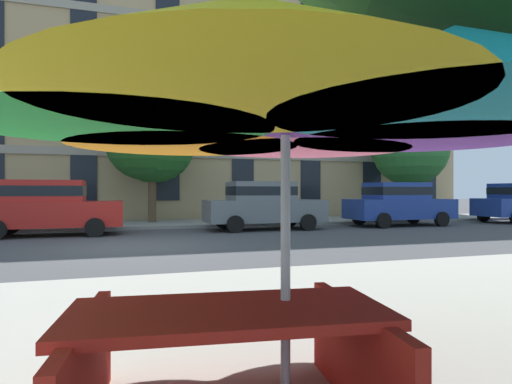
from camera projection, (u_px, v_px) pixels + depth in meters
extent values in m
plane|color=#424244|center=(133.00, 247.00, 11.01)|extent=(120.00, 120.00, 0.00)
cube|color=gray|center=(128.00, 225.00, 17.50)|extent=(56.00, 3.60, 0.12)
cube|color=tan|center=(125.00, 80.00, 25.29)|extent=(36.58, 12.00, 16.00)
cube|color=#9E937F|center=(127.00, 152.00, 19.55)|extent=(35.85, 0.08, 0.36)
cube|color=#9E937F|center=(127.00, 82.00, 19.54)|extent=(35.85, 0.08, 0.36)
cube|color=#9E937F|center=(127.00, 11.00, 19.53)|extent=(35.85, 0.08, 0.36)
cube|color=black|center=(84.00, 34.00, 18.99)|extent=(1.10, 0.06, 14.80)
cube|color=black|center=(168.00, 42.00, 20.10)|extent=(1.10, 0.06, 14.80)
cube|color=black|center=(243.00, 50.00, 21.20)|extent=(1.10, 0.06, 14.80)
cube|color=black|center=(311.00, 57.00, 22.31)|extent=(1.10, 0.06, 14.80)
cube|color=black|center=(372.00, 63.00, 23.42)|extent=(1.10, 0.06, 14.80)
cube|color=black|center=(428.00, 69.00, 24.52)|extent=(1.10, 0.06, 14.80)
cube|color=#B21E19|center=(51.00, 214.00, 13.81)|extent=(4.40, 1.76, 0.80)
cube|color=#B21E19|center=(46.00, 191.00, 13.76)|extent=(2.30, 1.55, 0.68)
cube|color=black|center=(46.00, 191.00, 13.76)|extent=(2.32, 1.57, 0.32)
cylinder|color=black|center=(98.00, 223.00, 15.06)|extent=(0.60, 0.22, 0.60)
cylinder|color=black|center=(95.00, 227.00, 13.38)|extent=(0.60, 0.22, 0.60)
cylinder|color=black|center=(10.00, 225.00, 14.24)|extent=(0.60, 0.22, 0.60)
cube|color=slate|center=(265.00, 211.00, 16.00)|extent=(4.40, 1.76, 0.80)
cube|color=slate|center=(261.00, 191.00, 15.95)|extent=(2.30, 1.55, 0.68)
cube|color=black|center=(261.00, 191.00, 15.95)|extent=(2.32, 1.57, 0.32)
cylinder|color=black|center=(290.00, 219.00, 17.25)|extent=(0.60, 0.22, 0.60)
cylinder|color=black|center=(308.00, 222.00, 15.57)|extent=(0.60, 0.22, 0.60)
cylinder|color=black|center=(223.00, 221.00, 16.43)|extent=(0.60, 0.22, 0.60)
cylinder|color=black|center=(235.00, 224.00, 14.75)|extent=(0.60, 0.22, 0.60)
cube|color=navy|center=(399.00, 209.00, 17.78)|extent=(4.40, 1.76, 0.80)
cube|color=navy|center=(396.00, 191.00, 17.73)|extent=(2.30, 1.55, 0.68)
cube|color=black|center=(396.00, 191.00, 17.73)|extent=(2.32, 1.57, 0.32)
cylinder|color=black|center=(413.00, 217.00, 19.03)|extent=(0.60, 0.22, 0.60)
cylinder|color=black|center=(442.00, 219.00, 17.36)|extent=(0.60, 0.22, 0.60)
cylinder|color=black|center=(359.00, 218.00, 18.21)|extent=(0.60, 0.22, 0.60)
cylinder|color=black|center=(383.00, 221.00, 16.53)|extent=(0.60, 0.22, 0.60)
cylinder|color=black|center=(484.00, 215.00, 20.22)|extent=(0.60, 0.22, 0.60)
cylinder|color=brown|center=(152.00, 198.00, 18.24)|extent=(0.34, 0.34, 2.26)
sphere|color=#236023|center=(159.00, 132.00, 18.02)|extent=(2.38, 2.38, 2.38)
sphere|color=#236023|center=(157.00, 147.00, 18.48)|extent=(2.68, 2.68, 2.68)
sphere|color=#236023|center=(145.00, 141.00, 18.05)|extent=(3.28, 3.28, 3.28)
sphere|color=#236023|center=(154.00, 141.00, 18.41)|extent=(3.57, 3.57, 3.57)
cylinder|color=#4C3823|center=(411.00, 195.00, 21.25)|extent=(0.46, 0.46, 2.44)
sphere|color=#2D702D|center=(410.00, 149.00, 21.18)|extent=(3.67, 3.67, 3.67)
sphere|color=#2D702D|center=(411.00, 146.00, 21.52)|extent=(3.48, 3.48, 3.48)
sphere|color=#2D702D|center=(408.00, 142.00, 21.36)|extent=(3.87, 3.87, 3.87)
cylinder|color=silver|center=(285.00, 246.00, 2.63)|extent=(0.06, 0.06, 2.19)
cone|color=#662D9E|center=(420.00, 110.00, 2.93)|extent=(1.73, 1.73, 0.42)
cone|color=#E5668C|center=(303.00, 125.00, 3.59)|extent=(1.73, 1.73, 0.42)
cone|color=orange|center=(185.00, 119.00, 3.29)|extent=(1.73, 1.73, 0.42)
cone|color=green|center=(116.00, 90.00, 2.33)|extent=(1.73, 1.73, 0.42)
cone|color=yellow|center=(248.00, 49.00, 1.67)|extent=(1.73, 1.73, 0.42)
cone|color=#199EB2|center=(455.00, 71.00, 1.96)|extent=(1.73, 1.73, 0.42)
cone|color=#662D9E|center=(286.00, 95.00, 2.63)|extent=(1.66, 1.66, 0.50)
cube|color=red|center=(229.00, 313.00, 2.44)|extent=(1.88, 1.01, 0.06)
cube|color=red|center=(218.00, 331.00, 3.05)|extent=(1.82, 0.50, 0.05)
cube|color=red|center=(357.00, 368.00, 2.59)|extent=(0.25, 1.40, 0.74)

